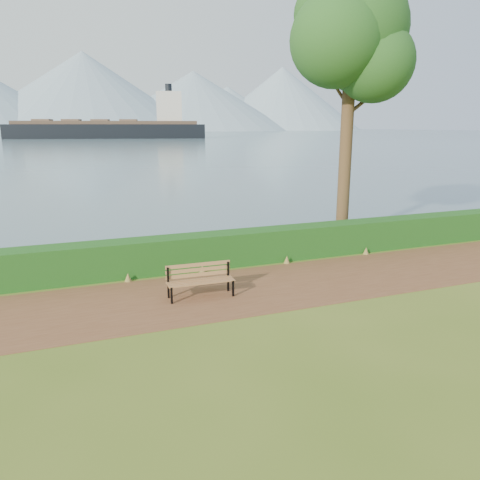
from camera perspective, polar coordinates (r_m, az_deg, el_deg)
name	(u,v)px	position (r m, az deg, el deg)	size (l,w,h in m)	color
ground	(267,291)	(12.05, 3.27, -6.25)	(140.00, 140.00, 0.00)	#49621C
path	(262,287)	(12.30, 2.69, -5.79)	(40.00, 3.40, 0.01)	brown
hedge	(232,248)	(14.20, -1.01, -1.00)	(32.00, 0.85, 1.00)	#134313
water	(65,134)	(270.37, -20.52, 12.05)	(700.00, 510.00, 0.00)	#486574
mountains	(46,95)	(417.04, -22.54, 16.01)	(585.00, 190.00, 70.00)	#7C93A5
bench	(200,278)	(11.58, -4.92, -4.64)	(1.66, 0.54, 0.82)	black
tree	(352,36)	(17.58, 13.47, 22.98)	(4.69, 3.97, 9.47)	#3D2619
cargo_ship	(115,130)	(163.71, -15.02, 12.88)	(64.04, 23.64, 19.25)	black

